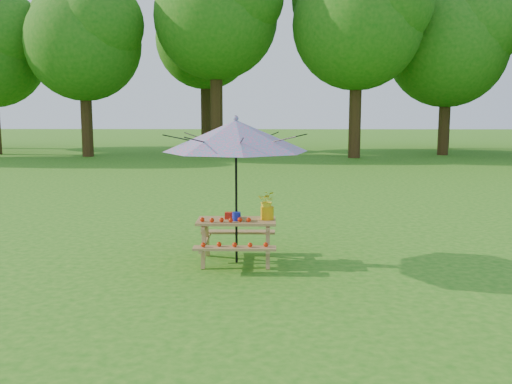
{
  "coord_description": "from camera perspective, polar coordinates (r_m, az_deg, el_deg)",
  "views": [
    {
      "loc": [
        -3.64,
        -6.46,
        2.35
      ],
      "look_at": [
        -3.78,
        2.08,
        1.1
      ],
      "focal_mm": 40.0,
      "sensor_mm": 36.0,
      "label": 1
    }
  ],
  "objects": [
    {
      "name": "picnic_table",
      "position": [
        8.79,
        -1.97,
        -4.99
      ],
      "size": [
        1.2,
        1.32,
        0.67
      ],
      "color": "olive",
      "rests_on": "ground"
    },
    {
      "name": "patio_umbrella",
      "position": [
        8.56,
        -2.02,
        5.63
      ],
      "size": [
        2.48,
        2.48,
        2.25
      ],
      "color": "black",
      "rests_on": "ground"
    },
    {
      "name": "produce_bins",
      "position": [
        8.75,
        -2.26,
        -2.4
      ],
      "size": [
        0.25,
        0.39,
        0.13
      ],
      "color": "red",
      "rests_on": "picnic_table"
    },
    {
      "name": "tomatoes_row",
      "position": [
        8.54,
        -3.04,
        -2.79
      ],
      "size": [
        0.77,
        0.13,
        0.07
      ],
      "primitive_type": null,
      "color": "red",
      "rests_on": "picnic_table"
    },
    {
      "name": "flower_bucket",
      "position": [
        8.7,
        1.13,
        -1.24
      ],
      "size": [
        0.31,
        0.28,
        0.44
      ],
      "color": "#DDA20B",
      "rests_on": "picnic_table"
    }
  ]
}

